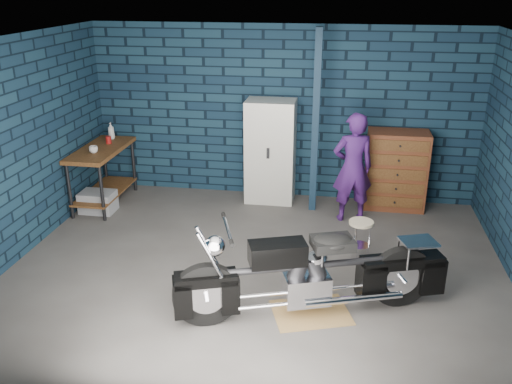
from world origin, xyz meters
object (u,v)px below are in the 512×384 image
(tool_chest, at_px, (396,170))
(shop_stool, at_px, (360,241))
(workbench, at_px, (104,176))
(person, at_px, (353,168))
(locker, at_px, (270,152))
(storage_bin, at_px, (98,202))
(motorcycle, at_px, (313,268))

(tool_chest, xyz_separation_m, shop_stool, (-0.54, -1.84, -0.33))
(workbench, bearing_deg, tool_chest, 7.37)
(person, distance_m, locker, 1.38)
(person, xyz_separation_m, shop_stool, (0.12, -1.28, -0.53))
(person, distance_m, shop_stool, 1.39)
(workbench, height_order, storage_bin, workbench)
(workbench, relative_size, locker, 0.87)
(motorcycle, bearing_deg, tool_chest, 51.89)
(person, relative_size, locker, 0.99)
(workbench, relative_size, motorcycle, 0.57)
(shop_stool, bearing_deg, person, 95.28)
(workbench, bearing_deg, motorcycle, -36.32)
(motorcycle, relative_size, tool_chest, 2.04)
(locker, bearing_deg, storage_bin, -160.38)
(person, xyz_separation_m, locker, (-1.26, 0.56, 0.00))
(motorcycle, xyz_separation_m, person, (0.39, 2.52, 0.26))
(workbench, relative_size, tool_chest, 1.17)
(motorcycle, bearing_deg, workbench, 124.51)
(motorcycle, bearing_deg, locker, 86.58)
(motorcycle, xyz_separation_m, locker, (-0.87, 3.08, 0.26))
(tool_chest, bearing_deg, motorcycle, -108.94)
(workbench, height_order, shop_stool, workbench)
(motorcycle, bearing_deg, person, 61.93)
(motorcycle, distance_m, locker, 3.21)
(motorcycle, height_order, shop_stool, motorcycle)
(person, xyz_separation_m, storage_bin, (-3.78, -0.34, -0.64))
(workbench, relative_size, storage_bin, 2.76)
(motorcycle, height_order, tool_chest, tool_chest)
(shop_stool, bearing_deg, locker, 126.84)
(locker, xyz_separation_m, tool_chest, (1.92, 0.00, -0.20))
(workbench, bearing_deg, storage_bin, -86.42)
(storage_bin, xyz_separation_m, shop_stool, (3.90, -0.95, 0.12))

